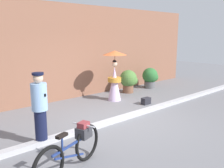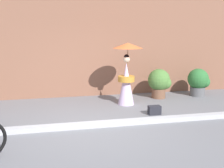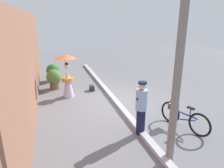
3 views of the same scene
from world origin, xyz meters
The scene contains 7 objects.
ground_plane centered at (0.00, 0.00, 0.00)m, with size 30.00×30.00×0.00m, color slate.
building_wall centered at (0.00, 3.21, 1.75)m, with size 14.00×0.40×3.50m, color brown.
sidewalk_curb centered at (0.00, 0.00, 0.06)m, with size 14.00×0.20×0.12m, color #B2B2B7.
person_with_parasol centered at (1.29, 1.75, 0.96)m, with size 0.88×0.88×1.83m.
potted_plant_by_door centered at (2.54, 2.26, 0.53)m, with size 0.73×0.71×0.95m.
potted_plant_small centered at (3.92, 2.26, 0.50)m, with size 0.71×0.69×0.92m.
backpack_on_pavement centered at (1.75, 0.61, 0.12)m, with size 0.32×0.19×0.23m.
Camera 2 is at (-0.85, -6.07, 2.26)m, focal length 44.78 mm.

